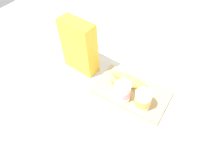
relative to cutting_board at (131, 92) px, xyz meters
name	(u,v)px	position (x,y,z in m)	size (l,w,h in m)	color
ground_plane	(131,93)	(0.00, 0.00, -0.01)	(2.40, 2.40, 0.00)	silver
cutting_board	(131,92)	(0.00, 0.00, 0.00)	(0.34, 0.20, 0.02)	tan
cereal_box	(79,47)	(0.30, -0.02, 0.13)	(0.18, 0.08, 0.28)	yellow
yogurt_cup_front	(143,100)	(-0.08, 0.05, 0.05)	(0.07, 0.07, 0.09)	white
yogurt_cup_back	(123,92)	(0.02, 0.06, 0.05)	(0.07, 0.07, 0.09)	white
banana_bunch	(129,81)	(0.03, -0.03, 0.03)	(0.20, 0.09, 0.04)	#E9D14E
spoon	(184,115)	(-0.25, -0.01, 0.00)	(0.11, 0.10, 0.01)	silver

